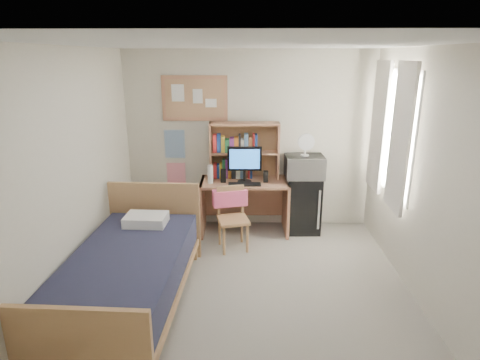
{
  "coord_description": "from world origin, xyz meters",
  "views": [
    {
      "loc": [
        -0.0,
        -3.72,
        2.5
      ],
      "look_at": [
        -0.11,
        1.2,
        0.97
      ],
      "focal_mm": 30.0,
      "sensor_mm": 36.0,
      "label": 1
    }
  ],
  "objects_px": {
    "monitor": "(245,165)",
    "speaker_left": "(223,176)",
    "desk_chair": "(233,219)",
    "desk_fan": "(305,146)",
    "desk": "(244,206)",
    "microwave": "(304,166)",
    "speaker_right": "(266,177)",
    "bulletin_board": "(195,98)",
    "mini_fridge": "(302,204)",
    "bed": "(128,281)"
  },
  "relations": [
    {
      "from": "desk",
      "to": "microwave",
      "type": "bearing_deg",
      "value": 1.67
    },
    {
      "from": "mini_fridge",
      "to": "monitor",
      "type": "height_order",
      "value": "monitor"
    },
    {
      "from": "speaker_right",
      "to": "microwave",
      "type": "distance_m",
      "value": 0.57
    },
    {
      "from": "speaker_right",
      "to": "microwave",
      "type": "height_order",
      "value": "microwave"
    },
    {
      "from": "desk",
      "to": "desk_fan",
      "type": "relative_size",
      "value": 4.35
    },
    {
      "from": "bulletin_board",
      "to": "desk",
      "type": "xyz_separation_m",
      "value": [
        0.72,
        -0.32,
        -1.53
      ]
    },
    {
      "from": "speaker_left",
      "to": "microwave",
      "type": "height_order",
      "value": "microwave"
    },
    {
      "from": "bulletin_board",
      "to": "speaker_right",
      "type": "relative_size",
      "value": 5.84
    },
    {
      "from": "speaker_right",
      "to": "microwave",
      "type": "bearing_deg",
      "value": 8.71
    },
    {
      "from": "desk",
      "to": "monitor",
      "type": "distance_m",
      "value": 0.65
    },
    {
      "from": "speaker_right",
      "to": "desk_fan",
      "type": "height_order",
      "value": "desk_fan"
    },
    {
      "from": "monitor",
      "to": "speaker_left",
      "type": "xyz_separation_m",
      "value": [
        -0.3,
        -0.01,
        -0.16
      ]
    },
    {
      "from": "mini_fridge",
      "to": "desk_fan",
      "type": "height_order",
      "value": "desk_fan"
    },
    {
      "from": "monitor",
      "to": "speaker_right",
      "type": "bearing_deg",
      "value": -0.0
    },
    {
      "from": "bulletin_board",
      "to": "speaker_right",
      "type": "xyz_separation_m",
      "value": [
        1.02,
        -0.37,
        -1.05
      ]
    },
    {
      "from": "mini_fridge",
      "to": "desk_chair",
      "type": "bearing_deg",
      "value": -149.36
    },
    {
      "from": "bed",
      "to": "speaker_right",
      "type": "relative_size",
      "value": 13.76
    },
    {
      "from": "bed",
      "to": "microwave",
      "type": "height_order",
      "value": "microwave"
    },
    {
      "from": "desk",
      "to": "desk_fan",
      "type": "bearing_deg",
      "value": 1.67
    },
    {
      "from": "bulletin_board",
      "to": "desk_chair",
      "type": "xyz_separation_m",
      "value": [
        0.58,
        -0.88,
        -1.5
      ]
    },
    {
      "from": "mini_fridge",
      "to": "monitor",
      "type": "bearing_deg",
      "value": -173.08
    },
    {
      "from": "desk",
      "to": "microwave",
      "type": "height_order",
      "value": "microwave"
    },
    {
      "from": "bulletin_board",
      "to": "microwave",
      "type": "height_order",
      "value": "bulletin_board"
    },
    {
      "from": "desk_fan",
      "to": "bulletin_board",
      "type": "bearing_deg",
      "value": 168.59
    },
    {
      "from": "bulletin_board",
      "to": "microwave",
      "type": "xyz_separation_m",
      "value": [
        1.57,
        -0.27,
        -0.93
      ]
    },
    {
      "from": "bulletin_board",
      "to": "speaker_left",
      "type": "distance_m",
      "value": 1.19
    },
    {
      "from": "desk_fan",
      "to": "desk_chair",
      "type": "bearing_deg",
      "value": -150.2
    },
    {
      "from": "bulletin_board",
      "to": "desk",
      "type": "bearing_deg",
      "value": -23.87
    },
    {
      "from": "speaker_right",
      "to": "desk_fan",
      "type": "bearing_deg",
      "value": 8.71
    },
    {
      "from": "mini_fridge",
      "to": "speaker_left",
      "type": "relative_size",
      "value": 4.48
    },
    {
      "from": "speaker_right",
      "to": "bulletin_board",
      "type": "bearing_deg",
      "value": 158.49
    },
    {
      "from": "monitor",
      "to": "speaker_left",
      "type": "bearing_deg",
      "value": 180.0
    },
    {
      "from": "bed",
      "to": "monitor",
      "type": "relative_size",
      "value": 4.33
    },
    {
      "from": "bed",
      "to": "desk",
      "type": "bearing_deg",
      "value": 60.78
    },
    {
      "from": "desk",
      "to": "microwave",
      "type": "relative_size",
      "value": 2.33
    },
    {
      "from": "desk_chair",
      "to": "mini_fridge",
      "type": "xyz_separation_m",
      "value": [
        1.0,
        0.63,
        -0.0
      ]
    },
    {
      "from": "desk",
      "to": "speaker_right",
      "type": "xyz_separation_m",
      "value": [
        0.3,
        -0.05,
        0.47
      ]
    },
    {
      "from": "desk_chair",
      "to": "speaker_left",
      "type": "distance_m",
      "value": 0.69
    },
    {
      "from": "mini_fridge",
      "to": "bed",
      "type": "height_order",
      "value": "mini_fridge"
    },
    {
      "from": "bulletin_board",
      "to": "mini_fridge",
      "type": "xyz_separation_m",
      "value": [
        1.57,
        -0.25,
        -1.5
      ]
    },
    {
      "from": "monitor",
      "to": "desk_fan",
      "type": "xyz_separation_m",
      "value": [
        0.85,
        0.11,
        0.25
      ]
    },
    {
      "from": "desk_fan",
      "to": "speaker_right",
      "type": "bearing_deg",
      "value": -171.38
    },
    {
      "from": "desk_chair",
      "to": "desk_fan",
      "type": "relative_size",
      "value": 2.93
    },
    {
      "from": "desk",
      "to": "desk_chair",
      "type": "relative_size",
      "value": 1.49
    },
    {
      "from": "desk",
      "to": "desk_chair",
      "type": "height_order",
      "value": "desk_chair"
    },
    {
      "from": "mini_fridge",
      "to": "microwave",
      "type": "bearing_deg",
      "value": -90.0
    },
    {
      "from": "bulletin_board",
      "to": "desk_chair",
      "type": "relative_size",
      "value": 1.11
    },
    {
      "from": "desk_chair",
      "to": "bed",
      "type": "xyz_separation_m",
      "value": [
        -1.02,
        -1.36,
        -0.12
      ]
    },
    {
      "from": "bed",
      "to": "monitor",
      "type": "xyz_separation_m",
      "value": [
        1.17,
        1.86,
        0.74
      ]
    },
    {
      "from": "microwave",
      "to": "speaker_right",
      "type": "bearing_deg",
      "value": -171.38
    }
  ]
}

